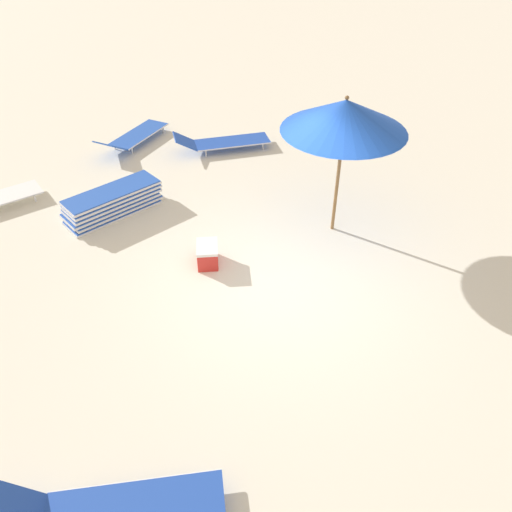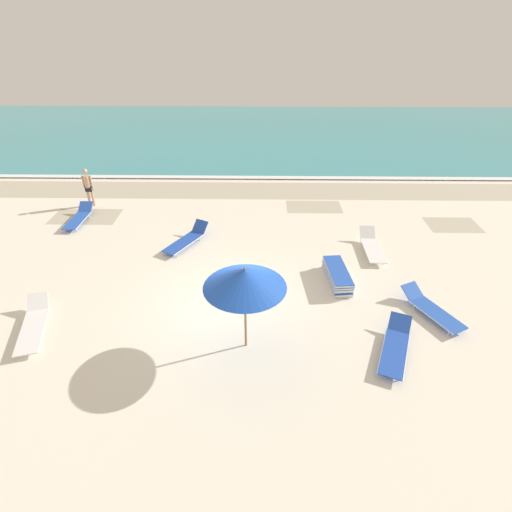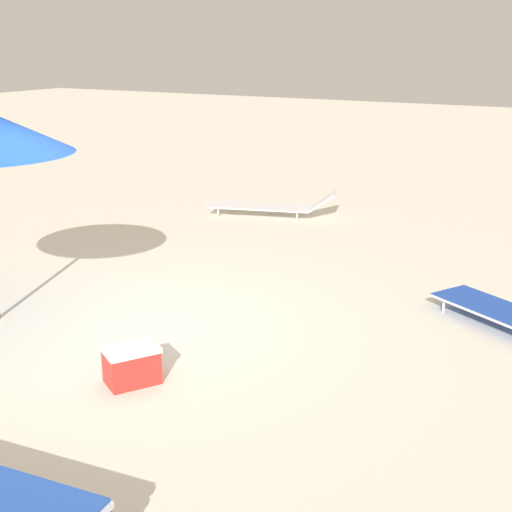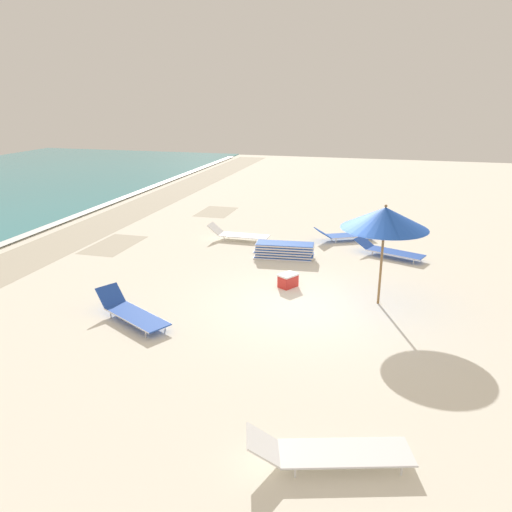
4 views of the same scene
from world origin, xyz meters
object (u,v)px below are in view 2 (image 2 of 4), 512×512
Objects in this scene: beachgoer_wading_adult at (88,185)px; cooler_box at (265,287)px; sun_lounger_mid_beach_pair_a at (33,325)px; lounger_stack at (337,276)px; beach_umbrella at (245,279)px; sun_lounger_under_umbrella at (187,239)px; sun_lounger_mid_beach_solo at (432,309)px; sun_lounger_beside_umbrella at (372,246)px; sun_lounger_near_water_left at (79,217)px; sun_lounger_near_water_right at (395,346)px.

cooler_box is at bearing 141.27° from beachgoer_wading_adult.
sun_lounger_mid_beach_pair_a is 8.72m from beachgoer_wading_adult.
lounger_stack is at bearing 150.86° from beachgoer_wading_adult.
beach_umbrella reaches higher than sun_lounger_under_umbrella.
sun_lounger_mid_beach_solo is at bearing 1.62° from sun_lounger_under_umbrella.
sun_lounger_under_umbrella is 7.03m from sun_lounger_beside_umbrella.
sun_lounger_under_umbrella is at bearing 114.52° from beach_umbrella.
sun_lounger_near_water_left is 14.18m from sun_lounger_mid_beach_solo.
beach_umbrella is 1.29× the size of lounger_stack.
sun_lounger_beside_umbrella reaches higher than sun_lounger_near_water_left.
sun_lounger_under_umbrella is 4.29m from cooler_box.
beach_umbrella is at bearing 167.09° from sun_lounger_mid_beach_solo.
beach_umbrella reaches higher than sun_lounger_mid_beach_pair_a.
sun_lounger_near_water_right is 4.29m from cooler_box.
sun_lounger_near_water_left is 1.89m from beachgoer_wading_adult.
beach_umbrella is 6.32m from sun_lounger_under_umbrella.
beachgoer_wading_adult is at bearing 173.42° from sun_lounger_under_umbrella.
lounger_stack is 2.58m from sun_lounger_beside_umbrella.
sun_lounger_mid_beach_pair_a reaches higher than sun_lounger_near_water_right.
sun_lounger_beside_umbrella is at bearing 6.80° from sun_lounger_mid_beach_pair_a.
lounger_stack is at bearing 119.93° from sun_lounger_mid_beach_solo.
lounger_stack is 12.05m from beachgoer_wading_adult.
beach_umbrella is at bearing 109.69° from cooler_box.
sun_lounger_mid_beach_solo reaches higher than cooler_box.
sun_lounger_near_water_right is at bearing -161.01° from sun_lounger_mid_beach_solo.
sun_lounger_mid_beach_solo is at bearing -24.12° from sun_lounger_near_water_left.
sun_lounger_mid_beach_pair_a is (-3.50, -4.98, -0.01)m from sun_lounger_under_umbrella.
sun_lounger_mid_beach_solo is (0.92, -3.66, -0.00)m from sun_lounger_beside_umbrella.
sun_lounger_mid_beach_solo is 1.22× the size of beachgoer_wading_adult.
sun_lounger_under_umbrella reaches higher than sun_lounger_mid_beach_pair_a.
sun_lounger_beside_umbrella reaches higher than lounger_stack.
sun_lounger_mid_beach_solo is (1.51, 1.57, 0.00)m from sun_lounger_near_water_right.
sun_lounger_mid_beach_pair_a is at bearing -96.24° from sun_lounger_under_umbrella.
sun_lounger_mid_beach_pair_a is at bearing -155.97° from sun_lounger_beside_umbrella.
sun_lounger_near_water_left is at bearing 169.81° from sun_lounger_beside_umbrella.
sun_lounger_near_water_left reaches higher than sun_lounger_mid_beach_solo.
sun_lounger_mid_beach_pair_a is (1.43, -6.83, -0.00)m from sun_lounger_near_water_left.
beachgoer_wading_adult reaches higher than cooler_box.
sun_lounger_near_water_right is at bearing -12.46° from sun_lounger_under_umbrella.
sun_lounger_near_water_right is 14.72m from beachgoer_wading_adult.
beach_umbrella reaches higher than cooler_box.
sun_lounger_under_umbrella is 0.93× the size of sun_lounger_mid_beach_pair_a.
cooler_box is at bearing -170.78° from lounger_stack.
sun_lounger_mid_beach_pair_a reaches higher than lounger_stack.
sun_lounger_under_umbrella is at bearing 177.12° from sun_lounger_beside_umbrella.
sun_lounger_beside_umbrella is at bearing 25.38° from sun_lounger_under_umbrella.
sun_lounger_mid_beach_solo is (5.45, 1.37, -1.98)m from beach_umbrella.
cooler_box is (-4.93, 1.03, -0.02)m from sun_lounger_mid_beach_solo.
sun_lounger_mid_beach_solo is at bearing -159.91° from cooler_box.
beach_umbrella reaches higher than sun_lounger_near_water_left.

